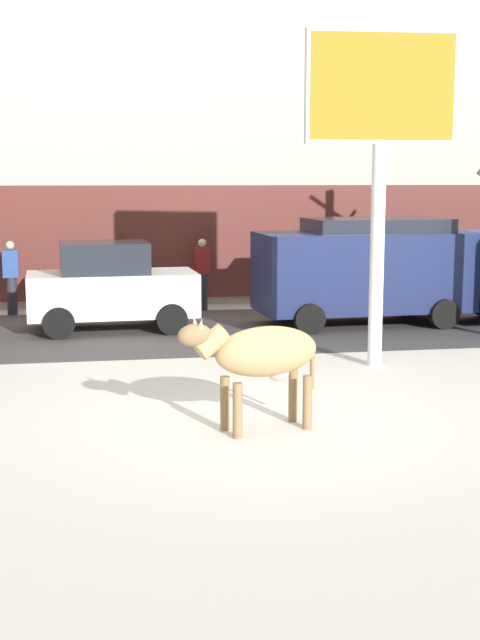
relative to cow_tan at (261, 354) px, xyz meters
The scene contains 10 objects.
ground_plane 1.00m from the cow_tan, 41.56° to the left, with size 120.00×120.00×0.00m, color silver.
road_strip 7.52m from the cow_tan, 89.42° to the left, with size 60.00×5.60×0.01m, color #423F3F.
building_facade 15.24m from the cow_tan, 89.70° to the left, with size 44.00×6.10×13.00m.
cow_tan is the anchor object (origin of this frame).
billboard 5.51m from the cow_tan, 52.63° to the left, with size 2.53×0.33×5.56m.
car_white_hatchback 8.04m from the cow_tan, 102.17° to the left, with size 3.58×2.06×1.86m.
car_navy_van 8.55m from the cow_tan, 63.72° to the left, with size 4.69×2.29×2.32m.
pedestrian_near_billboard 10.36m from the cow_tan, 86.85° to the left, with size 0.36×0.24×1.73m.
pedestrian_by_cars 10.52m from the cow_tan, 100.57° to the left, with size 0.36×0.24×1.73m.
pedestrian_far_left 11.07m from the cow_tan, 110.83° to the left, with size 0.36×0.24×1.73m.
Camera 1 is at (-2.16, -10.69, 3.19)m, focal length 49.20 mm.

